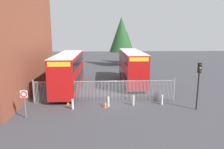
{
  "coord_description": "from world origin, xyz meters",
  "views": [
    {
      "loc": [
        -1.22,
        -19.97,
        6.85
      ],
      "look_at": [
        0.0,
        4.0,
        2.0
      ],
      "focal_mm": 33.13,
      "sensor_mm": 36.0,
      "label": 1
    }
  ],
  "objects_px": {
    "bollard_center_front": "(108,102)",
    "speed_limit_sign_post": "(24,97)",
    "bollard_far_right": "(162,100)",
    "traffic_light_kerbside": "(199,77)",
    "double_decker_bus_near_gate": "(69,71)",
    "double_decker_bus_behind_fence_left": "(132,66)",
    "traffic_cone_by_gate": "(105,105)",
    "traffic_cone_mid_forecourt": "(68,102)",
    "bollard_near_right": "(133,100)",
    "bollard_near_left": "(73,104)"
  },
  "relations": [
    {
      "from": "double_decker_bus_near_gate",
      "to": "bollard_center_front",
      "type": "relative_size",
      "value": 11.38
    },
    {
      "from": "double_decker_bus_near_gate",
      "to": "traffic_cone_mid_forecourt",
      "type": "bearing_deg",
      "value": -82.79
    },
    {
      "from": "double_decker_bus_behind_fence_left",
      "to": "traffic_cone_by_gate",
      "type": "xyz_separation_m",
      "value": [
        -3.81,
        -9.36,
        -2.13
      ]
    },
    {
      "from": "double_decker_bus_near_gate",
      "to": "bollard_near_right",
      "type": "distance_m",
      "value": 9.18
    },
    {
      "from": "bollard_far_right",
      "to": "traffic_light_kerbside",
      "type": "bearing_deg",
      "value": -28.31
    },
    {
      "from": "bollard_far_right",
      "to": "traffic_cone_mid_forecourt",
      "type": "xyz_separation_m",
      "value": [
        -9.12,
        0.37,
        -0.19
      ]
    },
    {
      "from": "double_decker_bus_near_gate",
      "to": "bollard_near_left",
      "type": "distance_m",
      "value": 6.82
    },
    {
      "from": "traffic_cone_mid_forecourt",
      "to": "speed_limit_sign_post",
      "type": "relative_size",
      "value": 0.25
    },
    {
      "from": "double_decker_bus_near_gate",
      "to": "bollard_center_front",
      "type": "height_order",
      "value": "double_decker_bus_near_gate"
    },
    {
      "from": "traffic_cone_by_gate",
      "to": "traffic_cone_mid_forecourt",
      "type": "distance_m",
      "value": 3.72
    },
    {
      "from": "bollard_far_right",
      "to": "double_decker_bus_near_gate",
      "type": "bearing_deg",
      "value": 150.25
    },
    {
      "from": "bollard_near_right",
      "to": "traffic_light_kerbside",
      "type": "distance_m",
      "value": 6.27
    },
    {
      "from": "double_decker_bus_near_gate",
      "to": "bollard_far_right",
      "type": "distance_m",
      "value": 11.44
    },
    {
      "from": "traffic_cone_mid_forecourt",
      "to": "speed_limit_sign_post",
      "type": "xyz_separation_m",
      "value": [
        -2.94,
        -3.04,
        1.49
      ]
    },
    {
      "from": "bollard_far_right",
      "to": "traffic_cone_by_gate",
      "type": "relative_size",
      "value": 1.61
    },
    {
      "from": "bollard_near_left",
      "to": "traffic_cone_mid_forecourt",
      "type": "xyz_separation_m",
      "value": [
        -0.61,
        1.18,
        -0.19
      ]
    },
    {
      "from": "double_decker_bus_behind_fence_left",
      "to": "bollard_near_left",
      "type": "bearing_deg",
      "value": -125.33
    },
    {
      "from": "traffic_cone_mid_forecourt",
      "to": "double_decker_bus_near_gate",
      "type": "bearing_deg",
      "value": 97.21
    },
    {
      "from": "bollard_center_front",
      "to": "traffic_cone_by_gate",
      "type": "relative_size",
      "value": 1.61
    },
    {
      "from": "bollard_near_left",
      "to": "bollard_near_right",
      "type": "relative_size",
      "value": 1.0
    },
    {
      "from": "bollard_center_front",
      "to": "speed_limit_sign_post",
      "type": "height_order",
      "value": "speed_limit_sign_post"
    },
    {
      "from": "speed_limit_sign_post",
      "to": "bollard_near_left",
      "type": "bearing_deg",
      "value": 27.71
    },
    {
      "from": "double_decker_bus_near_gate",
      "to": "bollard_center_front",
      "type": "xyz_separation_m",
      "value": [
        4.55,
        -5.93,
        -1.95
      ]
    },
    {
      "from": "double_decker_bus_near_gate",
      "to": "bollard_near_left",
      "type": "height_order",
      "value": "double_decker_bus_near_gate"
    },
    {
      "from": "double_decker_bus_near_gate",
      "to": "bollard_far_right",
      "type": "relative_size",
      "value": 11.38
    },
    {
      "from": "double_decker_bus_behind_fence_left",
      "to": "bollard_far_right",
      "type": "xyz_separation_m",
      "value": [
        1.72,
        -8.77,
        -1.95
      ]
    },
    {
      "from": "speed_limit_sign_post",
      "to": "bollard_far_right",
      "type": "bearing_deg",
      "value": 12.51
    },
    {
      "from": "double_decker_bus_near_gate",
      "to": "double_decker_bus_behind_fence_left",
      "type": "relative_size",
      "value": 1.0
    },
    {
      "from": "traffic_cone_mid_forecourt",
      "to": "bollard_near_right",
      "type": "bearing_deg",
      "value": -3.87
    },
    {
      "from": "double_decker_bus_near_gate",
      "to": "traffic_light_kerbside",
      "type": "xyz_separation_m",
      "value": [
        12.53,
        -7.07,
        0.56
      ]
    },
    {
      "from": "double_decker_bus_near_gate",
      "to": "bollard_near_right",
      "type": "xyz_separation_m",
      "value": [
        6.97,
        -5.65,
        -1.95
      ]
    },
    {
      "from": "double_decker_bus_behind_fence_left",
      "to": "speed_limit_sign_post",
      "type": "relative_size",
      "value": 4.5
    },
    {
      "from": "double_decker_bus_near_gate",
      "to": "speed_limit_sign_post",
      "type": "xyz_separation_m",
      "value": [
        -2.28,
        -8.27,
        -0.65
      ]
    },
    {
      "from": "traffic_cone_mid_forecourt",
      "to": "bollard_near_left",
      "type": "bearing_deg",
      "value": -62.83
    },
    {
      "from": "double_decker_bus_near_gate",
      "to": "double_decker_bus_behind_fence_left",
      "type": "bearing_deg",
      "value": 21.53
    },
    {
      "from": "bollard_far_right",
      "to": "traffic_light_kerbside",
      "type": "height_order",
      "value": "traffic_light_kerbside"
    },
    {
      "from": "bollard_center_front",
      "to": "traffic_cone_by_gate",
      "type": "bearing_deg",
      "value": -139.18
    },
    {
      "from": "traffic_cone_mid_forecourt",
      "to": "double_decker_bus_behind_fence_left",
      "type": "bearing_deg",
      "value": 48.64
    },
    {
      "from": "double_decker_bus_behind_fence_left",
      "to": "traffic_cone_by_gate",
      "type": "height_order",
      "value": "double_decker_bus_behind_fence_left"
    },
    {
      "from": "bollard_near_left",
      "to": "speed_limit_sign_post",
      "type": "distance_m",
      "value": 4.21
    },
    {
      "from": "double_decker_bus_behind_fence_left",
      "to": "traffic_cone_mid_forecourt",
      "type": "height_order",
      "value": "double_decker_bus_behind_fence_left"
    },
    {
      "from": "traffic_cone_mid_forecourt",
      "to": "bollard_center_front",
      "type": "bearing_deg",
      "value": -10.28
    },
    {
      "from": "double_decker_bus_near_gate",
      "to": "bollard_near_left",
      "type": "bearing_deg",
      "value": -78.81
    },
    {
      "from": "speed_limit_sign_post",
      "to": "traffic_light_kerbside",
      "type": "relative_size",
      "value": 0.56
    },
    {
      "from": "speed_limit_sign_post",
      "to": "traffic_cone_mid_forecourt",
      "type": "bearing_deg",
      "value": 45.98
    },
    {
      "from": "traffic_cone_mid_forecourt",
      "to": "traffic_cone_by_gate",
      "type": "bearing_deg",
      "value": -14.92
    },
    {
      "from": "traffic_cone_by_gate",
      "to": "traffic_light_kerbside",
      "type": "height_order",
      "value": "traffic_light_kerbside"
    },
    {
      "from": "bollard_near_left",
      "to": "bollard_far_right",
      "type": "distance_m",
      "value": 8.56
    },
    {
      "from": "bollard_far_right",
      "to": "bollard_near_right",
      "type": "bearing_deg",
      "value": -178.75
    },
    {
      "from": "bollard_center_front",
      "to": "speed_limit_sign_post",
      "type": "distance_m",
      "value": 7.33
    }
  ]
}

